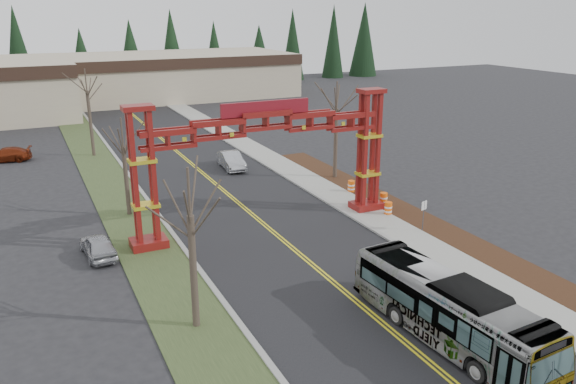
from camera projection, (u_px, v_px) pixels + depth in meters
ground at (444, 375)px, 22.77m from camera, size 200.00×200.00×0.00m
road at (231, 197)px, 44.19m from camera, size 12.00×110.00×0.02m
lane_line_left at (230, 197)px, 44.14m from camera, size 0.12×100.00×0.01m
lane_line_right at (233, 197)px, 44.23m from camera, size 0.12×100.00×0.01m
curb_right at (301, 186)px, 46.70m from camera, size 0.30×110.00×0.15m
sidewalk_right at (316, 184)px, 47.29m from camera, size 2.60×110.00×0.14m
landscape_strip at (465, 243)px, 35.51m from camera, size 2.60×50.00×0.12m
grass_median at (128, 212)px, 40.89m from camera, size 4.00×110.00×0.08m
curb_left at (153, 208)px, 41.64m from camera, size 0.30×110.00×0.15m
gateway_arch at (266, 141)px, 36.33m from camera, size 18.20×1.60×8.90m
retail_building_east at (174, 75)px, 94.29m from camera, size 38.00×20.30×7.00m
conifer_treeline at (101, 54)px, 99.68m from camera, size 116.10×5.60×13.00m
transit_bus at (448, 310)px, 24.78m from camera, size 3.20×10.86×2.99m
silver_sedan at (231, 160)px, 51.88m from camera, size 1.97×4.84×1.56m
parked_car_near_a at (98, 246)px, 33.46m from camera, size 1.97×4.17×1.38m
parked_car_mid_a at (5, 155)px, 54.32m from camera, size 4.96×2.77×1.36m
bare_tree_median_near at (190, 216)px, 24.55m from camera, size 3.34×3.34×7.74m
bare_tree_median_mid at (123, 147)px, 38.88m from camera, size 3.09×3.09×7.08m
bare_tree_median_far at (87, 91)px, 54.55m from camera, size 3.22×3.22×8.67m
bare_tree_right_far at (336, 109)px, 47.31m from camera, size 3.43×3.43×8.40m
street_sign at (424, 210)px, 36.82m from camera, size 0.49×0.16×2.18m
barrel_south at (388, 209)px, 40.14m from camera, size 0.55×0.55×1.02m
barrel_mid at (384, 200)px, 42.02m from camera, size 0.58×0.58×1.07m
barrel_north at (351, 187)px, 45.13m from camera, size 0.55×0.55×1.02m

